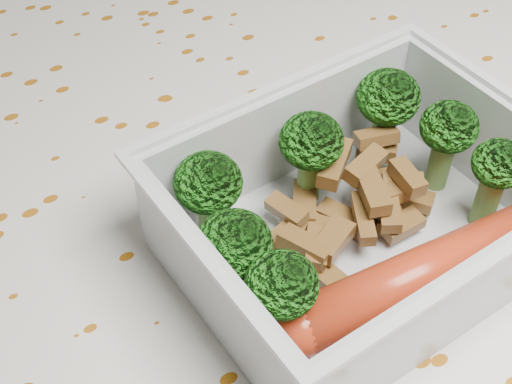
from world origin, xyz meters
TOP-DOWN VIEW (x-y plane):
  - dining_table at (0.00, 0.00)m, footprint 1.40×0.90m
  - tablecloth at (0.00, 0.00)m, footprint 1.46×0.96m
  - lunch_container at (0.03, -0.05)m, footprint 0.21×0.17m
  - broccoli_florets at (0.02, -0.03)m, footprint 0.18×0.12m
  - meat_pile at (0.03, -0.03)m, footprint 0.11×0.08m
  - sausage at (0.03, -0.09)m, footprint 0.17×0.04m

SIDE VIEW (x-z plane):
  - dining_table at x=0.00m, z-range 0.29..1.04m
  - tablecloth at x=0.00m, z-range 0.62..0.81m
  - meat_pile at x=0.03m, z-range 0.76..0.79m
  - sausage at x=0.03m, z-range 0.76..0.79m
  - lunch_container at x=0.03m, z-range 0.74..0.82m
  - broccoli_florets at x=0.02m, z-range 0.77..0.83m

